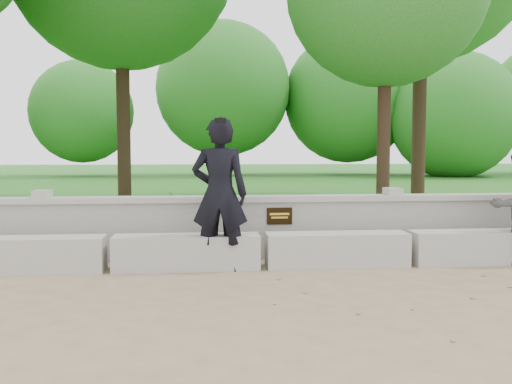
# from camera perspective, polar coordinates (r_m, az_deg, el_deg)

# --- Properties ---
(ground) EXTENTS (80.00, 80.00, 0.00)m
(ground) POSITION_cam_1_polar(r_m,az_deg,el_deg) (5.79, 2.77, -11.41)
(ground) COLOR #937E5A
(ground) RESTS_ON ground
(lawn) EXTENTS (40.00, 22.00, 0.25)m
(lawn) POSITION_cam_1_polar(r_m,az_deg,el_deg) (19.58, -3.19, 0.06)
(lawn) COLOR #265A1B
(lawn) RESTS_ON ground
(concrete_bench) EXTENTS (11.90, 0.45, 0.45)m
(concrete_bench) POSITION_cam_1_polar(r_m,az_deg,el_deg) (7.58, 0.68, -5.91)
(concrete_bench) COLOR #B2B0A8
(concrete_bench) RESTS_ON ground
(parapet_wall) EXTENTS (12.50, 0.35, 0.90)m
(parapet_wall) POSITION_cam_1_polar(r_m,az_deg,el_deg) (8.23, 0.15, -3.41)
(parapet_wall) COLOR #A7A59E
(parapet_wall) RESTS_ON ground
(man_main) EXTENTS (0.77, 0.69, 1.98)m
(man_main) POSITION_cam_1_polar(r_m,az_deg,el_deg) (7.34, -3.66, -0.23)
(man_main) COLOR black
(man_main) RESTS_ON ground
(shrub_a) EXTENTS (0.37, 0.35, 0.59)m
(shrub_a) POSITION_cam_1_polar(r_m,az_deg,el_deg) (10.02, -8.32, -1.62)
(shrub_a) COLOR #407C2A
(shrub_a) RESTS_ON lawn
(shrub_b) EXTENTS (0.36, 0.37, 0.53)m
(shrub_b) POSITION_cam_1_polar(r_m,az_deg,el_deg) (9.50, 13.52, -2.18)
(shrub_b) COLOR #407C2A
(shrub_b) RESTS_ON lawn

